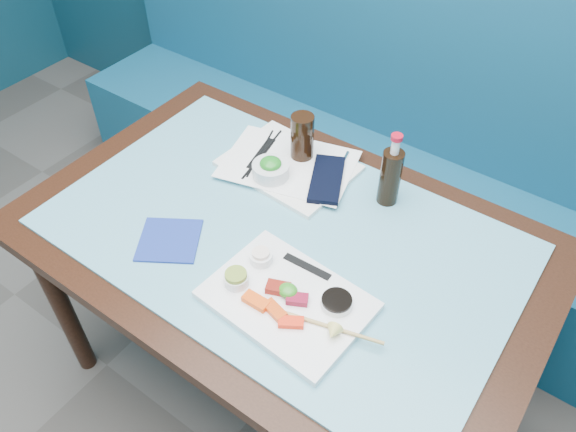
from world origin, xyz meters
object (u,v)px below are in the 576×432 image
Objects in this scene: dining_table at (281,255)px; seaweed_bowl at (271,170)px; cola_glass at (302,137)px; sashimi_plate at (287,300)px; serving_tray at (289,166)px; booth_bench at (405,175)px; cola_bottle_body at (390,177)px; blue_napkin at (169,240)px.

seaweed_bowl is at bearing 133.99° from dining_table.
cola_glass is at bearing 114.61° from dining_table.
sashimi_plate is 1.01× the size of serving_tray.
booth_bench reaches higher than cola_bottle_body.
cola_bottle_body reaches higher than blue_napkin.
sashimi_plate is at bearing -48.21° from seaweed_bowl.
seaweed_bowl reaches higher than sashimi_plate.
sashimi_plate is 2.22× the size of cola_bottle_body.
booth_bench is 0.74m from cola_glass.
seaweed_bowl is (-0.01, -0.07, 0.03)m from serving_tray.
cola_bottle_body reaches higher than sashimi_plate.
cola_bottle_body is (0.17, -0.56, 0.47)m from booth_bench.
cola_bottle_body reaches higher than cola_glass.
cola_glass is 0.92× the size of blue_napkin.
blue_napkin is at bearing -101.27° from seaweed_bowl.
dining_table is 0.25m from sashimi_plate.
dining_table is 9.03× the size of blue_napkin.
seaweed_bowl is 0.76× the size of cola_glass.
cola_glass is (-0.28, 0.46, 0.08)m from sashimi_plate.
cola_glass is 0.30m from cola_bottle_body.
dining_table is 3.80× the size of serving_tray.
serving_tray is 3.41× the size of seaweed_bowl.
serving_tray is 2.20× the size of cola_bottle_body.
booth_bench is at bearing 90.00° from dining_table.
dining_table is at bearing -46.01° from seaweed_bowl.
booth_bench is 1.10m from sashimi_plate.
cola_bottle_body is at bearing -1.87° from cola_glass.
cola_glass is at bearing 178.13° from cola_bottle_body.
dining_table is 8.34× the size of cola_bottle_body.
seaweed_bowl is 0.36m from blue_napkin.
dining_table is at bearing -90.00° from booth_bench.
booth_bench is 8.13× the size of serving_tray.
cola_glass reaches higher than sashimi_plate.
booth_bench is 0.89m from dining_table.
sashimi_plate is at bearing -50.29° from dining_table.
dining_table is 12.95× the size of seaweed_bowl.
serving_tray is at bearing 82.41° from seaweed_bowl.
cola_glass is at bearing 79.41° from blue_napkin.
dining_table is at bearing 133.83° from sashimi_plate.
blue_napkin is at bearing -100.59° from cola_glass.
dining_table is 9.79× the size of cola_glass.
cola_bottle_body reaches higher than dining_table.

